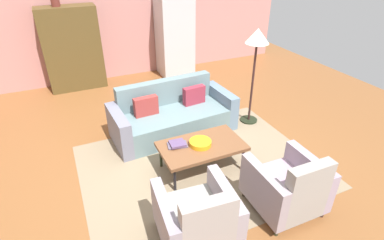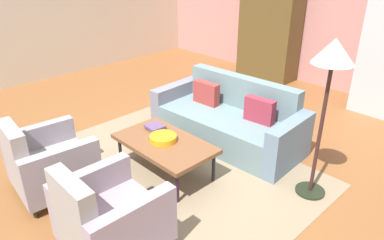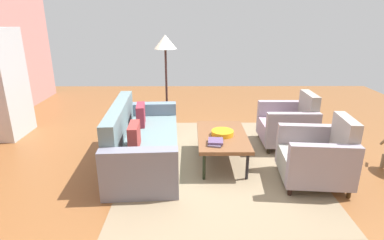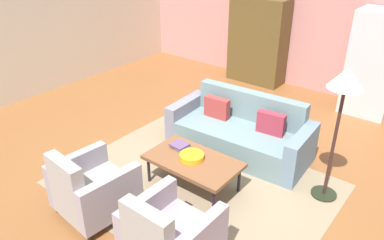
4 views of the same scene
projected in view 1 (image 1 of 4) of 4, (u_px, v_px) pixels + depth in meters
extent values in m
plane|color=brown|center=(184.00, 156.00, 4.76)|extent=(10.33, 10.33, 0.00)
cube|color=tan|center=(119.00, 18.00, 7.09)|extent=(8.61, 0.12, 2.80)
cube|color=#847359|center=(200.00, 166.00, 4.55)|extent=(3.40, 2.60, 0.01)
cube|color=slate|center=(174.00, 122.00, 5.28)|extent=(1.79, 1.00, 0.42)
cube|color=slate|center=(165.00, 102.00, 5.44)|extent=(1.75, 0.28, 0.86)
cube|color=slate|center=(221.00, 105.00, 5.61)|extent=(0.23, 0.91, 0.62)
cube|color=slate|center=(119.00, 130.00, 4.84)|extent=(0.23, 0.91, 0.62)
cube|color=maroon|center=(194.00, 95.00, 5.35)|extent=(0.41, 0.16, 0.32)
cube|color=maroon|center=(146.00, 106.00, 4.99)|extent=(0.41, 0.14, 0.32)
cylinder|color=black|center=(161.00, 156.00, 4.45)|extent=(0.04, 0.04, 0.37)
cylinder|color=black|center=(224.00, 140.00, 4.83)|extent=(0.04, 0.04, 0.37)
cylinder|color=black|center=(175.00, 180.00, 4.01)|extent=(0.04, 0.04, 0.37)
cylinder|color=black|center=(243.00, 159.00, 4.39)|extent=(0.04, 0.04, 0.37)
cube|color=brown|center=(202.00, 146.00, 4.32)|extent=(1.20, 0.70, 0.05)
cylinder|color=black|center=(159.00, 220.00, 3.59)|extent=(0.05, 0.05, 0.10)
cylinder|color=black|center=(212.00, 206.00, 3.78)|extent=(0.05, 0.05, 0.10)
cube|color=gray|center=(196.00, 223.00, 3.31)|extent=(0.63, 0.85, 0.30)
cube|color=gray|center=(208.00, 231.00, 2.92)|extent=(0.57, 0.19, 0.78)
cube|color=gray|center=(166.00, 223.00, 3.15)|extent=(0.19, 0.81, 0.56)
cube|color=gray|center=(225.00, 206.00, 3.34)|extent=(0.19, 0.81, 0.56)
cylinder|color=black|center=(244.00, 193.00, 3.99)|extent=(0.05, 0.05, 0.10)
cylinder|color=#2E281C|center=(286.00, 179.00, 4.23)|extent=(0.05, 0.05, 0.10)
cylinder|color=#2B2D1B|center=(276.00, 232.00, 3.45)|extent=(0.05, 0.05, 0.10)
cylinder|color=#39251D|center=(322.00, 213.00, 3.69)|extent=(0.05, 0.05, 0.10)
cube|color=#9D8396|center=(284.00, 191.00, 3.74)|extent=(0.57, 0.81, 0.30)
cube|color=gray|center=(306.00, 194.00, 3.36)|extent=(0.56, 0.15, 0.78)
cube|color=gray|center=(262.00, 191.00, 3.55)|extent=(0.13, 0.80, 0.56)
cube|color=gray|center=(308.00, 175.00, 3.79)|extent=(0.13, 0.80, 0.56)
cylinder|color=orange|center=(200.00, 143.00, 4.28)|extent=(0.31, 0.31, 0.07)
cube|color=#5A5065|center=(177.00, 145.00, 4.28)|extent=(0.31, 0.23, 0.02)
cube|color=#59436A|center=(177.00, 143.00, 4.27)|extent=(0.23, 0.21, 0.03)
cube|color=#523F1E|center=(73.00, 49.00, 6.65)|extent=(1.20, 0.50, 1.80)
cube|color=#422226|center=(57.00, 48.00, 6.74)|extent=(0.56, 0.01, 1.51)
cube|color=#463022|center=(85.00, 44.00, 6.96)|extent=(0.56, 0.01, 1.51)
cylinder|color=maroon|center=(55.00, 0.00, 6.08)|extent=(0.17, 0.17, 0.26)
cube|color=#B7BABF|center=(175.00, 37.00, 7.40)|extent=(0.80, 0.70, 1.85)
cylinder|color=#99999E|center=(171.00, 30.00, 7.67)|extent=(0.02, 0.02, 0.70)
cylinder|color=black|center=(249.00, 120.00, 5.72)|extent=(0.32, 0.32, 0.03)
cylinder|color=#341E1C|center=(252.00, 84.00, 5.35)|extent=(0.04, 0.04, 1.45)
cone|color=silver|center=(258.00, 36.00, 4.93)|extent=(0.40, 0.40, 0.24)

